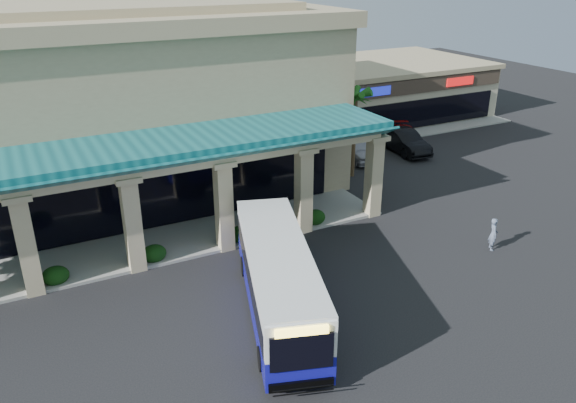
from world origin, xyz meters
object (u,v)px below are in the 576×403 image
transit_bus (278,280)px  car_silver (358,148)px  car_white (404,141)px  pedestrian (493,234)px  car_red (405,137)px

transit_bus → car_silver: transit_bus is taller
car_silver → car_white: size_ratio=0.91×
pedestrian → car_white: 15.75m
transit_bus → car_red: bearing=57.4°
transit_bus → car_silver: bearing=64.6°
car_silver → pedestrian: bearing=-87.2°
pedestrian → car_silver: size_ratio=0.36×
car_red → transit_bus: bearing=-119.0°
car_silver → car_white: car_white is taller
pedestrian → car_white: size_ratio=0.33×
car_silver → car_red: bearing=19.7°
pedestrian → car_red: (6.93, 15.77, -0.12)m
pedestrian → car_silver: (1.84, 14.89, -0.04)m
car_red → car_white: bearing=-110.9°
transit_bus → pedestrian: transit_bus is taller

